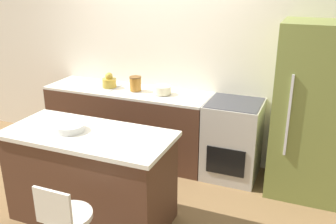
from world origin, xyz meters
TOP-DOWN VIEW (x-y plane):
  - ground_plane at (0.00, 0.00)m, footprint 14.00×14.00m
  - wall_back at (0.00, 0.65)m, footprint 8.00×0.06m
  - back_counter at (-0.31, 0.32)m, footprint 2.09×0.60m
  - kitchen_island at (0.00, -1.01)m, footprint 1.56×0.73m
  - oven_range at (1.05, 0.32)m, footprint 0.61×0.61m
  - refrigerator at (1.86, 0.29)m, footprint 0.75×0.69m
  - kettle at (-0.55, 0.31)m, footprint 0.18×0.18m
  - mixing_bowl at (0.17, 0.31)m, footprint 0.21×0.21m
  - canister_jar at (-0.18, 0.31)m, footprint 0.15×0.15m
  - fruit_bowl at (-0.18, -1.03)m, footprint 0.28×0.28m

SIDE VIEW (x-z plane):
  - ground_plane at x=0.00m, z-range 0.00..0.00m
  - back_counter at x=-0.31m, z-range 0.00..0.91m
  - kitchen_island at x=0.00m, z-range 0.00..0.90m
  - oven_range at x=1.05m, z-range 0.00..0.91m
  - refrigerator at x=1.86m, z-range 0.00..1.83m
  - fruit_bowl at x=-0.18m, z-range 0.90..0.97m
  - mixing_bowl at x=0.17m, z-range 0.91..1.01m
  - kettle at x=-0.55m, z-range 0.89..1.08m
  - canister_jar at x=-0.18m, z-range 0.91..1.09m
  - wall_back at x=0.00m, z-range 0.00..2.60m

